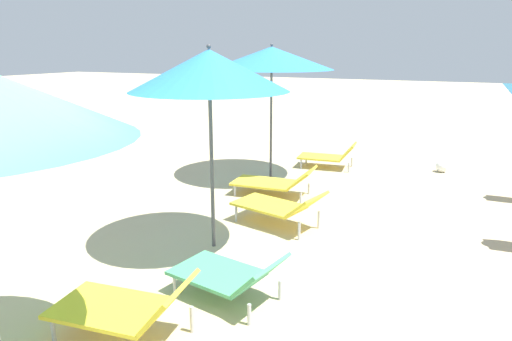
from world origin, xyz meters
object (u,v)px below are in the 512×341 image
lounger_second_shoreside (280,205)px  lounger_second_inland (229,274)px  lounger_farthest_shoreside (329,156)px  umbrella_farthest (272,58)px  beach_ball (442,166)px  lounger_nearest_shoreside (126,307)px  umbrella_second (209,71)px  lounger_farthest_inland (275,181)px

lounger_second_shoreside → lounger_second_inland: lounger_second_shoreside is taller
lounger_farthest_shoreside → lounger_second_inland: bearing=89.7°
lounger_second_shoreside → lounger_second_inland: (0.30, -2.19, -0.04)m
umbrella_farthest → lounger_farthest_shoreside: size_ratio=2.08×
lounger_second_shoreside → umbrella_farthest: (-1.22, 2.51, 2.13)m
beach_ball → lounger_second_inland: bearing=-105.0°
lounger_nearest_shoreside → lounger_second_shoreside: bearing=-100.9°
umbrella_second → lounger_farthest_inland: (-0.10, 2.44, -2.11)m
lounger_farthest_shoreside → beach_ball: bearing=-170.1°
lounger_nearest_shoreside → lounger_farthest_inland: (-0.43, 4.60, -0.07)m
umbrella_farthest → beach_ball: 4.47m
lounger_nearest_shoreside → lounger_second_inland: lounger_nearest_shoreside is taller
lounger_second_inland → beach_ball: lounger_second_inland is taller
lounger_second_shoreside → lounger_farthest_inland: bearing=-51.8°
lounger_second_inland → beach_ball: (1.78, 6.63, -0.16)m
lounger_farthest_shoreside → lounger_farthest_inland: 2.42m
lounger_nearest_shoreside → lounger_farthest_inland: size_ratio=0.89×
lounger_nearest_shoreside → lounger_farthest_inland: bearing=-91.9°
umbrella_farthest → lounger_farthest_inland: (0.58, -1.15, -2.19)m
lounger_second_inland → lounger_farthest_inland: 3.67m
umbrella_farthest → lounger_nearest_shoreside: bearing=-80.1°
lounger_second_shoreside → lounger_second_inland: 2.21m
umbrella_second → lounger_second_shoreside: umbrella_second is taller
lounger_nearest_shoreside → lounger_second_inland: 1.17m
lounger_second_inland → umbrella_farthest: (-1.52, 4.70, 2.17)m
lounger_farthest_inland → lounger_nearest_shoreside: bearing=90.7°
lounger_second_inland → lounger_farthest_shoreside: (-0.61, 5.94, -0.00)m
lounger_second_inland → umbrella_farthest: umbrella_farthest is taller
umbrella_second → umbrella_farthest: size_ratio=0.98×
lounger_farthest_inland → beach_ball: 4.11m
lounger_second_inland → lounger_farthest_shoreside: 5.97m
lounger_farthest_shoreside → beach_ball: (2.39, 0.69, -0.16)m
lounger_second_shoreside → beach_ball: 4.91m
lounger_farthest_inland → beach_ball: (2.72, 3.08, -0.14)m
lounger_nearest_shoreside → umbrella_second: 2.98m
umbrella_second → lounger_farthest_inland: size_ratio=1.74×
lounger_second_inland → lounger_farthest_inland: bearing=-65.0°
lounger_second_inland → lounger_farthest_shoreside: lounger_farthest_shoreside is taller
beach_ball → lounger_farthest_inland: bearing=-131.5°
umbrella_second → beach_ball: (2.62, 5.52, -2.25)m
lounger_farthest_inland → beach_ball: lounger_farthest_inland is taller
umbrella_second → lounger_farthest_shoreside: size_ratio=2.04×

